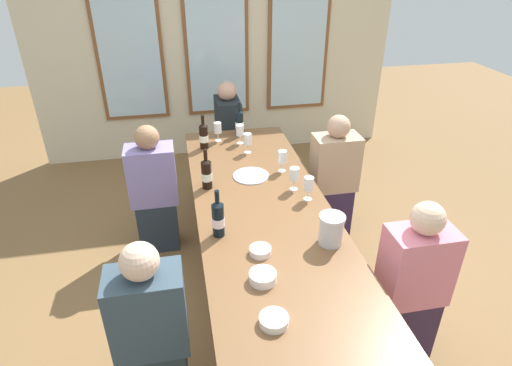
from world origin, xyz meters
The scene contains 23 objects.
ground_plane centered at (0.00, 0.00, 0.00)m, with size 12.00×12.00×0.00m, color brown.
back_wall_with_windows centered at (0.00, 2.58, 1.45)m, with size 4.11×0.10×2.90m.
dining_table centered at (0.00, 0.00, 0.68)m, with size 0.91×2.82×0.74m.
white_plate_0 centered at (0.00, 0.47, 0.74)m, with size 0.28×0.28×0.01m, color white.
metal_pitcher centered at (0.31, -0.44, 0.84)m, with size 0.16×0.16×0.19m.
wine_bottle_0 centered at (0.05, 1.29, 0.86)m, with size 0.08×0.08×0.32m.
wine_bottle_1 centered at (-0.35, 0.36, 0.86)m, with size 0.08×0.08×0.31m.
wine_bottle_2 centered at (-0.33, -0.23, 0.86)m, with size 0.08×0.08×0.31m.
wine_bottle_3 centered at (-0.30, 1.05, 0.85)m, with size 0.08×0.08×0.30m.
tasting_bowl_0 centered at (-0.15, -0.69, 0.77)m, with size 0.15×0.15×0.05m, color white.
tasting_bowl_1 centered at (-0.16, -0.98, 0.76)m, with size 0.14×0.14×0.04m, color white.
tasting_bowl_2 centered at (-0.12, -0.46, 0.76)m, with size 0.13×0.13×0.04m, color white.
wine_glass_0 centered at (0.33, 0.06, 0.86)m, with size 0.07×0.07×0.17m.
wine_glass_1 centered at (0.02, 1.09, 0.86)m, with size 0.07×0.07×0.17m.
wine_glass_2 centered at (0.27, 0.21, 0.86)m, with size 0.07×0.07×0.17m.
wine_glass_3 centered at (0.05, 0.89, 0.86)m, with size 0.07×0.07×0.17m.
wine_glass_4 centered at (-0.17, 1.18, 0.86)m, with size 0.07×0.07×0.17m.
wine_glass_5 centered at (0.26, 0.50, 0.86)m, with size 0.07×0.07×0.17m.
seated_person_0 centered at (-0.76, -0.74, 0.53)m, with size 0.38×0.24×1.11m.
seated_person_1 centered at (0.76, -0.68, 0.53)m, with size 0.38×0.24×1.11m.
seated_person_2 centered at (-0.76, 0.73, 0.53)m, with size 0.38×0.24×1.11m.
seated_person_3 centered at (0.76, 0.66, 0.53)m, with size 0.38×0.24×1.11m.
seated_person_4 centered at (0.00, 1.76, 0.53)m, with size 0.24×0.38×1.11m.
Camera 1 is at (-0.52, -2.38, 2.32)m, focal length 30.07 mm.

